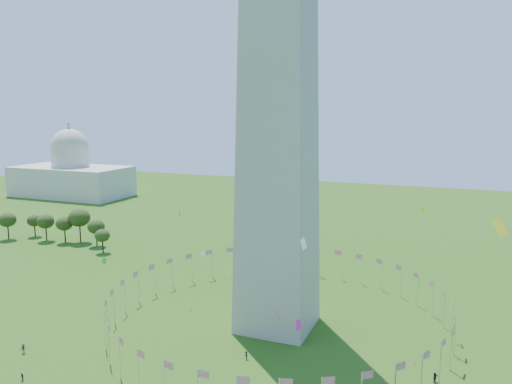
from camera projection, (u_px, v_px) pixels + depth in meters
flag_ring at (277, 308)px, 120.61m from camera, size 80.24×80.24×9.00m
capitol_building at (70, 158)px, 303.11m from camera, size 70.00×35.00×46.00m
kites_aloft at (315, 288)px, 84.33m from camera, size 107.82×70.18×37.75m
tree_line_west at (61, 229)px, 197.48m from camera, size 54.61×15.79×13.27m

